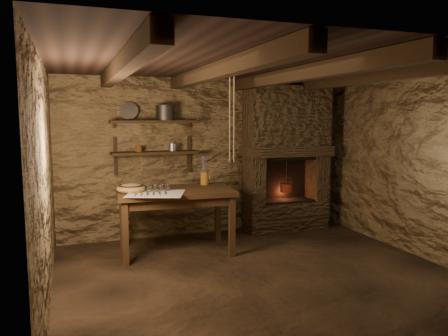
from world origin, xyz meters
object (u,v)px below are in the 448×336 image
object	(u,v)px
stoneware_jug	(205,172)
red_pot	(286,187)
wooden_bowl	(131,189)
iron_stockpot	(165,113)
work_table	(176,219)

from	to	relation	value
stoneware_jug	red_pot	bearing A→B (deg)	10.24
wooden_bowl	red_pot	world-z (taller)	red_pot
iron_stockpot	red_pot	size ratio (longest dim) A/B	0.49
work_table	stoneware_jug	xyz separation A→B (m)	(0.49, 0.26, 0.57)
work_table	wooden_bowl	distance (m)	0.73
work_table	stoneware_jug	distance (m)	0.80
work_table	stoneware_jug	bearing A→B (deg)	32.11
work_table	wooden_bowl	world-z (taller)	wooden_bowl
work_table	red_pot	distance (m)	2.04
iron_stockpot	red_pot	xyz separation A→B (m)	(1.92, -0.12, -1.17)
wooden_bowl	iron_stockpot	bearing A→B (deg)	49.13
work_table	wooden_bowl	size ratio (longest dim) A/B	4.19
work_table	red_pot	xyz separation A→B (m)	(1.95, 0.57, 0.23)
stoneware_jug	iron_stockpot	xyz separation A→B (m)	(-0.46, 0.43, 0.83)
work_table	iron_stockpot	world-z (taller)	iron_stockpot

